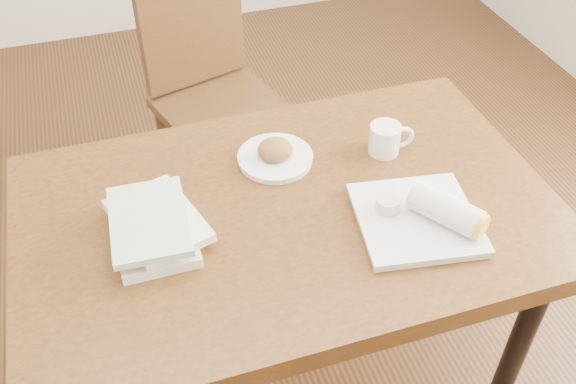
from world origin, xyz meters
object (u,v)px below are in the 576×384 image
object	(u,v)px
table	(288,230)
plate_scone	(275,155)
coffee_mug	(386,138)
book_stack	(154,225)
chair_far	(211,82)
plate_burrito	(426,216)

from	to	relation	value
table	plate_scone	size ratio (longest dim) A/B	6.54
plate_scone	coffee_mug	world-z (taller)	coffee_mug
book_stack	chair_far	bearing A→B (deg)	70.71
table	plate_scone	distance (m)	0.21
table	book_stack	bearing A→B (deg)	179.58
coffee_mug	plate_burrito	xyz separation A→B (m)	(-0.03, -0.29, -0.02)
coffee_mug	plate_burrito	world-z (taller)	plate_burrito
chair_far	coffee_mug	xyz separation A→B (m)	(0.32, -0.80, 0.25)
table	plate_burrito	world-z (taller)	plate_burrito
plate_burrito	book_stack	xyz separation A→B (m)	(-0.61, 0.16, 0.01)
table	chair_far	world-z (taller)	chair_far
table	coffee_mug	distance (m)	0.36
table	plate_burrito	xyz separation A→B (m)	(0.29, -0.16, 0.11)
chair_far	coffee_mug	distance (m)	0.89
chair_far	coffee_mug	size ratio (longest dim) A/B	7.74
table	plate_burrito	bearing A→B (deg)	-28.46
chair_far	plate_scone	bearing A→B (deg)	-88.18
chair_far	plate_burrito	distance (m)	1.15
book_stack	coffee_mug	bearing A→B (deg)	11.16
plate_scone	plate_burrito	world-z (taller)	plate_burrito
plate_scone	coffee_mug	bearing A→B (deg)	-10.11
table	coffee_mug	size ratio (longest dim) A/B	10.66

